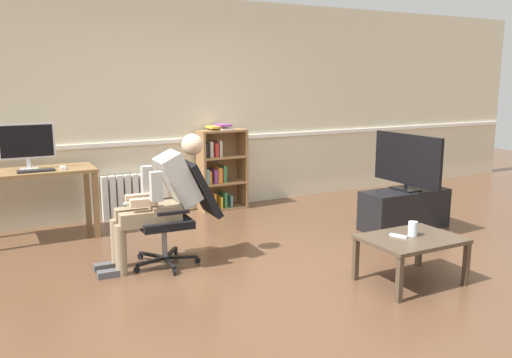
{
  "coord_description": "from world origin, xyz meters",
  "views": [
    {
      "loc": [
        -2.32,
        -3.79,
        1.71
      ],
      "look_at": [
        0.15,
        0.85,
        0.7
      ],
      "focal_mm": 37.03,
      "sensor_mm": 36.0,
      "label": 1
    }
  ],
  "objects_px": {
    "office_chair": "(180,208)",
    "drinking_glass": "(413,229)",
    "coffee_table": "(411,243)",
    "tv_screen": "(407,161)",
    "computer_desk": "(37,181)",
    "bookshelf": "(219,170)",
    "tv_stand": "(404,209)",
    "computer_mouse": "(63,168)",
    "spare_remote": "(398,236)",
    "person_seated": "(161,197)",
    "keyboard": "(36,171)",
    "radiator": "(135,196)",
    "imac_monitor": "(27,143)"
  },
  "relations": [
    {
      "from": "office_chair",
      "to": "drinking_glass",
      "type": "height_order",
      "value": "office_chair"
    },
    {
      "from": "coffee_table",
      "to": "tv_screen",
      "type": "bearing_deg",
      "value": 48.23
    },
    {
      "from": "computer_desk",
      "to": "bookshelf",
      "type": "bearing_deg",
      "value": 7.35
    },
    {
      "from": "coffee_table",
      "to": "tv_stand",
      "type": "bearing_deg",
      "value": 48.27
    },
    {
      "from": "computer_mouse",
      "to": "computer_desk",
      "type": "bearing_deg",
      "value": 154.43
    },
    {
      "from": "drinking_glass",
      "to": "spare_remote",
      "type": "height_order",
      "value": "drinking_glass"
    },
    {
      "from": "office_chair",
      "to": "person_seated",
      "type": "relative_size",
      "value": 0.79
    },
    {
      "from": "tv_stand",
      "to": "coffee_table",
      "type": "distance_m",
      "value": 1.69
    },
    {
      "from": "office_chair",
      "to": "coffee_table",
      "type": "xyz_separation_m",
      "value": [
        1.53,
        -1.38,
        -0.17
      ]
    },
    {
      "from": "coffee_table",
      "to": "drinking_glass",
      "type": "relative_size",
      "value": 6.43
    },
    {
      "from": "keyboard",
      "to": "radiator",
      "type": "distance_m",
      "value": 1.37
    },
    {
      "from": "computer_desk",
      "to": "tv_screen",
      "type": "height_order",
      "value": "tv_screen"
    },
    {
      "from": "keyboard",
      "to": "computer_mouse",
      "type": "bearing_deg",
      "value": 4.27
    },
    {
      "from": "computer_desk",
      "to": "tv_screen",
      "type": "bearing_deg",
      "value": -22.48
    },
    {
      "from": "spare_remote",
      "to": "drinking_glass",
      "type": "bearing_deg",
      "value": -36.96
    },
    {
      "from": "tv_stand",
      "to": "coffee_table",
      "type": "bearing_deg",
      "value": -131.73
    },
    {
      "from": "radiator",
      "to": "tv_screen",
      "type": "distance_m",
      "value": 3.28
    },
    {
      "from": "keyboard",
      "to": "computer_desk",
      "type": "bearing_deg",
      "value": 82.95
    },
    {
      "from": "tv_stand",
      "to": "imac_monitor",
      "type": "bearing_deg",
      "value": 156.87
    },
    {
      "from": "tv_screen",
      "to": "coffee_table",
      "type": "distance_m",
      "value": 1.75
    },
    {
      "from": "imac_monitor",
      "to": "person_seated",
      "type": "height_order",
      "value": "imac_monitor"
    },
    {
      "from": "radiator",
      "to": "tv_stand",
      "type": "bearing_deg",
      "value": -36.77
    },
    {
      "from": "tv_screen",
      "to": "coffee_table",
      "type": "height_order",
      "value": "tv_screen"
    },
    {
      "from": "radiator",
      "to": "spare_remote",
      "type": "relative_size",
      "value": 5.43
    },
    {
      "from": "computer_desk",
      "to": "tv_stand",
      "type": "height_order",
      "value": "computer_desk"
    },
    {
      "from": "computer_mouse",
      "to": "person_seated",
      "type": "height_order",
      "value": "person_seated"
    },
    {
      "from": "tv_stand",
      "to": "coffee_table",
      "type": "relative_size",
      "value": 1.31
    },
    {
      "from": "bookshelf",
      "to": "tv_stand",
      "type": "distance_m",
      "value": 2.39
    },
    {
      "from": "bookshelf",
      "to": "drinking_glass",
      "type": "relative_size",
      "value": 9.1
    },
    {
      "from": "bookshelf",
      "to": "tv_screen",
      "type": "height_order",
      "value": "bookshelf"
    },
    {
      "from": "imac_monitor",
      "to": "keyboard",
      "type": "distance_m",
      "value": 0.35
    },
    {
      "from": "radiator",
      "to": "tv_stand",
      "type": "xyz_separation_m",
      "value": [
        2.59,
        -1.94,
        -0.05
      ]
    },
    {
      "from": "keyboard",
      "to": "coffee_table",
      "type": "distance_m",
      "value": 3.77
    },
    {
      "from": "office_chair",
      "to": "imac_monitor",
      "type": "bearing_deg",
      "value": -139.87
    },
    {
      "from": "computer_desk",
      "to": "spare_remote",
      "type": "distance_m",
      "value": 3.74
    },
    {
      "from": "radiator",
      "to": "spare_remote",
      "type": "height_order",
      "value": "radiator"
    },
    {
      "from": "person_seated",
      "to": "tv_screen",
      "type": "bearing_deg",
      "value": 90.1
    },
    {
      "from": "keyboard",
      "to": "tv_screen",
      "type": "distance_m",
      "value": 4.01
    },
    {
      "from": "imac_monitor",
      "to": "office_chair",
      "type": "relative_size",
      "value": 0.59
    },
    {
      "from": "computer_mouse",
      "to": "tv_screen",
      "type": "xyz_separation_m",
      "value": [
        3.49,
        -1.43,
        0.02
      ]
    },
    {
      "from": "tv_screen",
      "to": "bookshelf",
      "type": "bearing_deg",
      "value": 38.8
    },
    {
      "from": "keyboard",
      "to": "bookshelf",
      "type": "bearing_deg",
      "value": 10.77
    },
    {
      "from": "radiator",
      "to": "tv_screen",
      "type": "bearing_deg",
      "value": -36.75
    },
    {
      "from": "office_chair",
      "to": "tv_stand",
      "type": "distance_m",
      "value": 2.68
    },
    {
      "from": "computer_desk",
      "to": "office_chair",
      "type": "distance_m",
      "value": 1.79
    },
    {
      "from": "person_seated",
      "to": "drinking_glass",
      "type": "height_order",
      "value": "person_seated"
    },
    {
      "from": "bookshelf",
      "to": "tv_stand",
      "type": "relative_size",
      "value": 1.08
    },
    {
      "from": "spare_remote",
      "to": "computer_desk",
      "type": "bearing_deg",
      "value": 108.76
    },
    {
      "from": "computer_mouse",
      "to": "radiator",
      "type": "distance_m",
      "value": 1.14
    },
    {
      "from": "computer_desk",
      "to": "drinking_glass",
      "type": "height_order",
      "value": "computer_desk"
    }
  ]
}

